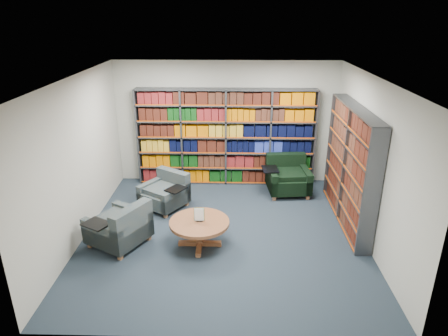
{
  "coord_description": "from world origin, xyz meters",
  "views": [
    {
      "loc": [
        0.17,
        -6.34,
        3.81
      ],
      "look_at": [
        0.0,
        0.6,
        1.05
      ],
      "focal_mm": 32.0,
      "sensor_mm": 36.0,
      "label": 1
    }
  ],
  "objects_px": {
    "chair_green_right": "(287,177)",
    "coffee_table": "(199,226)",
    "chair_teal_left": "(167,193)",
    "chair_teal_front": "(122,229)"
  },
  "relations": [
    {
      "from": "chair_green_right",
      "to": "coffee_table",
      "type": "xyz_separation_m",
      "value": [
        -1.77,
        -2.3,
        0.06
      ]
    },
    {
      "from": "chair_teal_left",
      "to": "chair_teal_front",
      "type": "xyz_separation_m",
      "value": [
        -0.53,
        -1.5,
        0.03
      ]
    },
    {
      "from": "chair_green_right",
      "to": "coffee_table",
      "type": "relative_size",
      "value": 1.06
    },
    {
      "from": "chair_teal_left",
      "to": "chair_green_right",
      "type": "height_order",
      "value": "chair_green_right"
    },
    {
      "from": "chair_teal_front",
      "to": "coffee_table",
      "type": "height_order",
      "value": "chair_teal_front"
    },
    {
      "from": "chair_teal_left",
      "to": "coffee_table",
      "type": "bearing_deg",
      "value": -61.8
    },
    {
      "from": "coffee_table",
      "to": "chair_green_right",
      "type": "bearing_deg",
      "value": 52.4
    },
    {
      "from": "chair_green_right",
      "to": "coffee_table",
      "type": "bearing_deg",
      "value": -127.6
    },
    {
      "from": "chair_teal_left",
      "to": "coffee_table",
      "type": "relative_size",
      "value": 1.07
    },
    {
      "from": "chair_teal_left",
      "to": "chair_green_right",
      "type": "relative_size",
      "value": 1.01
    }
  ]
}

